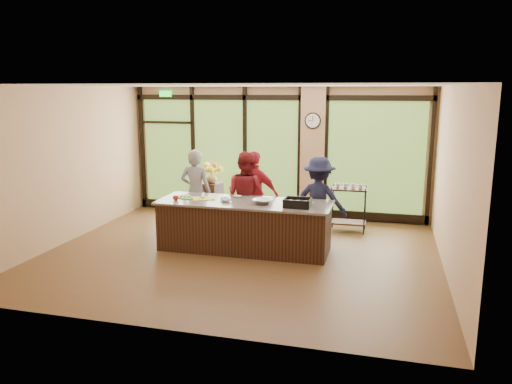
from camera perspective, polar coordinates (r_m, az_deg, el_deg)
The scene contains 25 objects.
floor at distance 9.11m, azimuth -1.84°, elevation -7.15°, with size 7.00×7.00×0.00m, color brown.
ceiling at distance 8.62m, azimuth -1.98°, elevation 12.08°, with size 7.00×7.00×0.00m, color white.
back_wall at distance 11.62m, azimuth 2.35°, elevation 4.56°, with size 7.00×7.00×0.00m, color tan.
left_wall at distance 10.30m, azimuth -20.93°, elevation 2.88°, with size 6.00×6.00×0.00m, color tan.
right_wall at distance 8.44m, azimuth 21.50°, elevation 1.05°, with size 6.00×6.00×0.00m, color tan.
window_wall at distance 11.55m, azimuth 3.09°, elevation 3.98°, with size 6.90×0.12×3.00m.
island_base at distance 9.25m, azimuth -1.33°, elevation -3.99°, with size 3.10×1.00×0.88m, color #321C10.
countertop at distance 9.14m, azimuth -1.34°, elevation -1.21°, with size 3.20×1.10×0.04m, color slate.
wall_clock at distance 11.26m, azimuth 6.51°, elevation 8.10°, with size 0.36×0.04×0.36m.
cook_left at distance 10.33m, azimuth -6.91°, elevation 0.07°, with size 0.64×0.42×1.75m, color gray.
cook_midleft at distance 9.89m, azimuth -1.19°, elevation -0.37°, with size 0.85×0.66×1.75m, color maroon.
cook_midright at distance 9.91m, azimuth -0.17°, elevation -0.35°, with size 1.02×0.43×1.75m, color #A31926.
cook_right at distance 9.66m, azimuth 7.17°, elevation -0.96°, with size 1.09×0.62×1.68m, color #171933.
roasting_pan at distance 8.74m, azimuth 4.76°, elevation -1.44°, with size 0.46×0.36×0.08m, color black.
mixing_bowl at distance 8.95m, azimuth 0.78°, elevation -1.07°, with size 0.35×0.35×0.08m, color silver.
cutting_board_left at distance 9.55m, azimuth -8.10°, elevation -0.60°, with size 0.38×0.28×0.01m, color #549837.
cutting_board_center at distance 9.41m, azimuth -6.02°, elevation -0.74°, with size 0.41×0.31×0.01m, color yellow.
cutting_board_right at distance 9.14m, azimuth 5.05°, elevation -1.08°, with size 0.43×0.32×0.01m, color yellow.
prep_bowl_near at distance 9.12m, azimuth -3.39°, elevation -0.97°, with size 0.16×0.16×0.05m, color white.
prep_bowl_mid at distance 9.26m, azimuth -3.66°, elevation -0.78°, with size 0.15×0.15×0.05m, color white.
prep_bowl_far at distance 9.48m, azimuth -2.09°, elevation -0.52°, with size 0.14×0.14×0.03m, color white.
red_ramekin at distance 9.35m, azimuth -9.16°, elevation -0.68°, with size 0.10×0.10×0.08m, color #B32311.
flower_stand at distance 11.55m, azimuth -5.09°, elevation -0.98°, with size 0.42×0.42×0.83m, color #321C10.
flower_vase at distance 11.44m, azimuth -5.14°, elevation 1.70°, with size 0.25×0.25×0.26m, color olive.
bar_cart at distance 10.59m, azimuth 10.53°, elevation -1.21°, with size 0.75×0.44×1.02m.
Camera 1 is at (2.48, -8.26, 2.94)m, focal length 35.00 mm.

